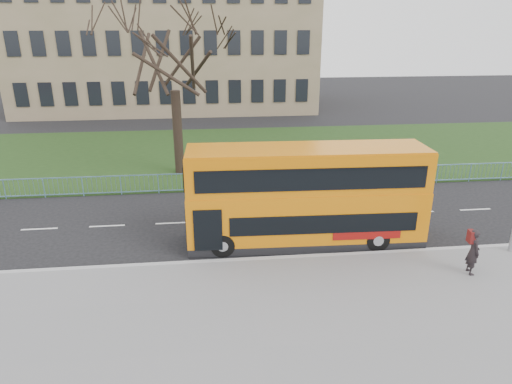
% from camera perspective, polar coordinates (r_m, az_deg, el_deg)
% --- Properties ---
extents(ground, '(120.00, 120.00, 0.00)m').
position_cam_1_polar(ground, '(19.45, -1.90, -6.53)').
color(ground, black).
rests_on(ground, ground).
extents(pavement, '(80.00, 10.50, 0.12)m').
position_cam_1_polar(pavement, '(13.77, 0.43, -19.10)').
color(pavement, slate).
rests_on(pavement, ground).
extents(kerb, '(80.00, 0.20, 0.14)m').
position_cam_1_polar(kerb, '(18.05, -1.51, -8.55)').
color(kerb, '#9B9B9E').
rests_on(kerb, ground).
extents(grass_verge, '(80.00, 15.40, 0.08)m').
position_cam_1_polar(grass_verge, '(32.81, -3.86, 4.91)').
color(grass_verge, '#193212').
rests_on(grass_verge, ground).
extents(guard_railing, '(40.00, 0.12, 1.10)m').
position_cam_1_polar(guard_railing, '(25.31, -3.08, 1.37)').
color(guard_railing, '#6697B5').
rests_on(guard_railing, ground).
extents(bare_tree, '(8.35, 8.35, 11.93)m').
position_cam_1_polar(bare_tree, '(27.48, -10.20, 14.37)').
color(bare_tree, black).
rests_on(bare_tree, grass_verge).
extents(civic_building, '(30.00, 15.00, 14.00)m').
position_cam_1_polar(civic_building, '(52.45, -10.92, 18.16)').
color(civic_building, '#7F7050').
rests_on(civic_building, ground).
extents(yellow_bus, '(9.83, 2.64, 4.09)m').
position_cam_1_polar(yellow_bus, '(18.89, 6.28, -0.21)').
color(yellow_bus, orange).
rests_on(yellow_bus, ground).
extents(pedestrian, '(0.48, 0.68, 1.75)m').
position_cam_1_polar(pedestrian, '(18.50, 25.51, -6.74)').
color(pedestrian, black).
rests_on(pedestrian, pavement).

